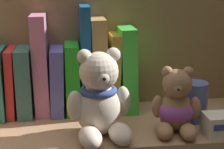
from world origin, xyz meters
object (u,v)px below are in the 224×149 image
(book_2, at_px, (2,80))
(book_8, at_px, (85,59))
(book_5, at_px, (41,64))
(book_10, at_px, (112,71))
(teddy_bear_larger, at_px, (100,100))
(teddy_bear_smaller, at_px, (176,107))
(book_3, at_px, (13,80))
(book_6, at_px, (57,79))
(book_11, at_px, (126,68))
(pillar_candle, at_px, (194,101))
(book_4, at_px, (26,80))
(book_9, at_px, (99,64))
(book_7, at_px, (72,77))

(book_2, bearing_deg, book_8, 0.00)
(book_8, bearing_deg, book_5, 180.00)
(book_10, bearing_deg, book_8, -180.00)
(teddy_bear_larger, relative_size, teddy_bear_smaller, 1.30)
(book_3, xyz_separation_m, book_6, (0.10, 0.00, -0.00))
(book_11, distance_m, teddy_bear_larger, 0.18)
(teddy_bear_smaller, bearing_deg, pillar_candle, 42.15)
(book_5, bearing_deg, teddy_bear_larger, -52.16)
(book_3, xyz_separation_m, teddy_bear_larger, (0.19, -0.16, -0.00))
(book_4, distance_m, book_8, 0.15)
(book_8, bearing_deg, book_3, 180.00)
(book_9, height_order, teddy_bear_larger, book_9)
(book_2, xyz_separation_m, book_5, (0.09, 0.00, 0.04))
(book_9, bearing_deg, teddy_bear_smaller, -46.69)
(book_11, bearing_deg, book_10, 180.00)
(book_5, height_order, pillar_candle, book_5)
(book_5, distance_m, teddy_bear_smaller, 0.32)
(book_2, bearing_deg, book_9, 0.00)
(book_6, relative_size, teddy_bear_smaller, 1.12)
(book_3, relative_size, book_6, 1.01)
(book_3, bearing_deg, book_7, 0.00)
(book_2, relative_size, pillar_candle, 1.78)
(book_5, bearing_deg, book_9, 0.00)
(book_10, bearing_deg, book_7, -180.00)
(book_6, height_order, book_7, book_7)
(teddy_bear_larger, bearing_deg, book_3, 140.27)
(book_7, bearing_deg, book_2, 180.00)
(pillar_candle, bearing_deg, book_4, 164.72)
(book_4, distance_m, book_9, 0.17)
(book_8, height_order, pillar_candle, book_8)
(book_7, xyz_separation_m, pillar_candle, (0.26, -0.10, -0.04))
(book_3, relative_size, teddy_bear_larger, 0.87)
(book_8, relative_size, teddy_bear_larger, 1.39)
(book_2, bearing_deg, book_6, 0.00)
(book_2, height_order, book_6, book_2)
(book_10, distance_m, book_11, 0.03)
(book_4, bearing_deg, book_10, 0.00)
(book_5, bearing_deg, book_7, 0.00)
(book_3, height_order, pillar_candle, book_3)
(book_3, xyz_separation_m, book_9, (0.20, 0.00, 0.03))
(book_8, bearing_deg, book_11, 0.00)
(book_9, bearing_deg, book_2, 180.00)
(teddy_bear_smaller, bearing_deg, book_10, 126.12)
(book_4, distance_m, book_11, 0.24)
(book_10, relative_size, teddy_bear_larger, 1.03)
(book_3, height_order, teddy_bear_smaller, book_3)
(book_8, height_order, book_10, book_8)
(book_3, xyz_separation_m, pillar_candle, (0.40, -0.10, -0.03))
(book_2, relative_size, book_3, 1.01)
(book_9, xyz_separation_m, pillar_candle, (0.20, -0.10, -0.07))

